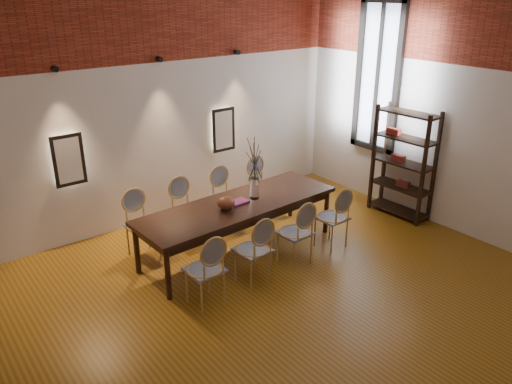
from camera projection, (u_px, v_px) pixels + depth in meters
floor at (301, 324)px, 5.66m from camera, size 7.00×7.00×0.02m
wall_back at (146, 97)px, 7.49m from camera, size 7.00×0.10×4.00m
wall_right at (496, 107)px, 6.89m from camera, size 0.10×7.00×4.00m
brick_band_back at (141, 9)px, 6.96m from camera, size 7.00×0.02×1.50m
brick_band_right at (511, 11)px, 6.38m from camera, size 0.02×7.00×1.50m
niche_left at (68, 160)px, 6.95m from camera, size 0.36×0.06×0.66m
niche_right at (223, 130)px, 8.42m from camera, size 0.36×0.06×0.66m
spot_fixture_left at (55, 69)px, 6.45m from camera, size 0.08×0.10×0.08m
spot_fixture_mid at (159, 59)px, 7.30m from camera, size 0.08×0.10×0.08m
spot_fixture_right at (237, 52)px, 8.09m from camera, size 0.08×0.10×0.08m
window_glass at (378, 77)px, 8.25m from camera, size 0.02×0.78×2.38m
window_frame at (378, 77)px, 8.24m from camera, size 0.08×0.90×2.50m
window_mullion at (378, 77)px, 8.24m from camera, size 0.06×0.06×2.40m
dining_table at (239, 227)px, 7.07m from camera, size 2.99×1.07×0.75m
chair_near_a at (204, 269)px, 5.84m from camera, size 0.46×0.46×0.94m
chair_near_b at (253, 250)px, 6.28m from camera, size 0.46×0.46×0.94m
chair_near_c at (295, 232)px, 6.72m from camera, size 0.46×0.46×0.94m
chair_near_d at (332, 217)px, 7.16m from camera, size 0.46×0.46×0.94m
chair_far_a at (142, 226)px, 6.91m from camera, size 0.46×0.46×0.94m
chair_far_b at (187, 211)px, 7.35m from camera, size 0.46×0.46×0.94m
chair_far_c at (227, 199)px, 7.79m from camera, size 0.46×0.46×0.94m
chair_far_d at (263, 187)px, 8.22m from camera, size 0.46×0.46×0.94m
vase at (254, 188)px, 7.04m from camera, size 0.14×0.14×0.30m
dried_branches at (254, 158)px, 6.87m from camera, size 0.50×0.50×0.70m
bowl at (226, 203)px, 6.71m from camera, size 0.24×0.24×0.18m
book at (239, 202)px, 6.93m from camera, size 0.27×0.19×0.03m
shelving_rack at (403, 163)px, 8.04m from camera, size 0.42×1.01×1.80m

